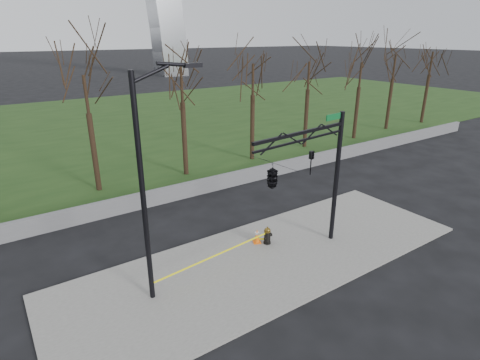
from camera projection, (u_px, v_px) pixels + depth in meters
ground at (269, 259)px, 16.37m from camera, size 500.00×500.00×0.00m
sidewalk at (269, 258)px, 16.35m from camera, size 18.00×6.00×0.10m
grass_strip at (89, 127)px, 39.57m from camera, size 120.00×40.00×0.06m
guardrail at (184, 190)px, 22.40m from camera, size 60.00×0.30×0.90m
tree_row at (217, 110)px, 26.71m from camera, size 55.48×4.00×8.10m
fire_hydrant at (267, 236)px, 17.30m from camera, size 0.52×0.34×0.83m
traffic_cone at (257, 236)px, 17.38m from camera, size 0.45×0.45×0.67m
street_light at (148, 176)px, 12.38m from camera, size 2.39×0.22×8.21m
traffic_signal_mast at (287, 171)px, 14.49m from camera, size 5.08×2.53×6.00m
caution_tape at (220, 254)px, 15.61m from camera, size 5.75×1.00×0.43m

